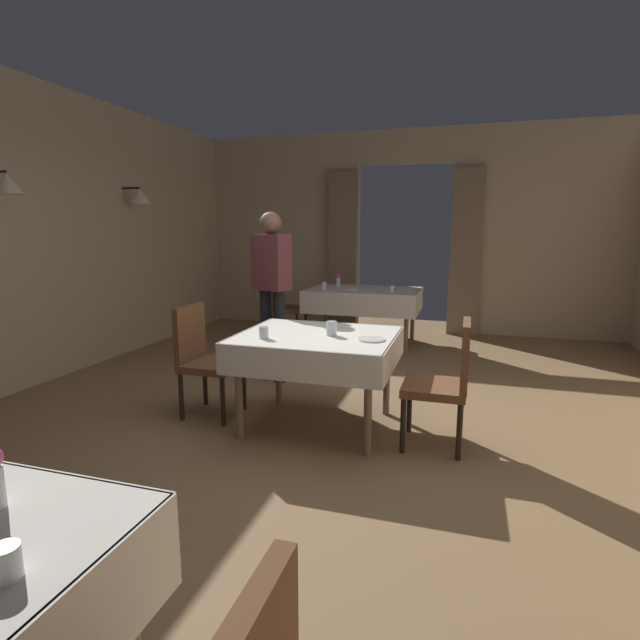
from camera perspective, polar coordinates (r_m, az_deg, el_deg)
name	(u,v)px	position (r m, az deg, el deg)	size (l,w,h in m)	color
ground	(327,434)	(3.84, 0.88, -13.25)	(10.08, 10.08, 0.00)	olive
wall_back	(404,232)	(7.62, 9.81, 10.16)	(6.40, 0.27, 3.00)	tan
dining_table_mid	(317,345)	(3.80, -0.32, -2.99)	(1.21, 1.04, 0.75)	#7A604C
dining_table_far	(363,296)	(6.65, 5.10, 2.85)	(1.51, 0.97, 0.75)	#7A604C
chair_mid_left	(203,355)	(4.19, -13.54, -4.02)	(0.44, 0.44, 0.93)	black
chair_mid_right	(446,378)	(3.58, 14.62, -6.61)	(0.44, 0.44, 0.93)	black
chair_far_left	(283,303)	(6.92, -4.33, 1.99)	(0.44, 0.44, 0.93)	black
glass_near_b	(6,562)	(1.46, -32.93, -22.76)	(0.07, 0.07, 0.08)	silver
glass_mid_a	(264,333)	(3.64, -6.61, -1.47)	(0.07, 0.07, 0.09)	silver
plate_mid_b	(371,339)	(3.59, 6.04, -2.27)	(0.20, 0.20, 0.01)	white
glass_mid_c	(332,328)	(3.72, 1.36, -1.00)	(0.08, 0.08, 0.11)	silver
flower_vase_far	(338,280)	(6.85, 2.16, 4.76)	(0.07, 0.07, 0.19)	silver
glass_far_b	(324,286)	(6.47, 0.47, 4.01)	(0.07, 0.07, 0.11)	silver
plate_far_c	(350,289)	(6.60, 3.55, 3.69)	(0.22, 0.22, 0.01)	white
glass_far_d	(392,289)	(6.33, 8.40, 3.63)	(0.07, 0.07, 0.09)	silver
person_waiter_by_doorway	(272,282)	(4.92, -5.68, 4.40)	(0.41, 0.32, 1.72)	black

